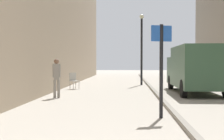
% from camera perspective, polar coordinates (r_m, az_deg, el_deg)
% --- Properties ---
extents(ground_plane, '(80.00, 80.00, 0.00)m').
position_cam_1_polar(ground_plane, '(14.55, 2.29, -4.54)').
color(ground_plane, '#A8A093').
extents(kerb_strip, '(0.16, 40.00, 0.12)m').
position_cam_1_polar(kerb_strip, '(14.61, 8.52, -4.30)').
color(kerb_strip, gray).
rests_on(kerb_strip, ground_plane).
extents(pedestrian_main_foreground, '(0.34, 0.22, 1.70)m').
position_cam_1_polar(pedestrian_main_foreground, '(12.56, -10.98, -1.07)').
color(pedestrian_main_foreground, gray).
rests_on(pedestrian_main_foreground, ground_plane).
extents(delivery_van, '(2.08, 5.46, 2.32)m').
position_cam_1_polar(delivery_van, '(14.88, 16.24, 0.36)').
color(delivery_van, '#335138').
rests_on(delivery_van, ground_plane).
extents(street_sign_post, '(0.58, 0.19, 2.60)m').
position_cam_1_polar(street_sign_post, '(8.05, 9.79, 1.48)').
color(street_sign_post, black).
rests_on(street_sign_post, ground_plane).
extents(lamp_post, '(0.28, 0.28, 4.76)m').
position_cam_1_polar(lamp_post, '(19.52, 5.91, 5.02)').
color(lamp_post, black).
rests_on(lamp_post, ground_plane).
extents(cafe_chair_near_window, '(0.62, 0.62, 0.94)m').
position_cam_1_polar(cafe_chair_near_window, '(16.61, -7.63, -1.90)').
color(cafe_chair_near_window, '#B7B2A8').
rests_on(cafe_chair_near_window, ground_plane).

